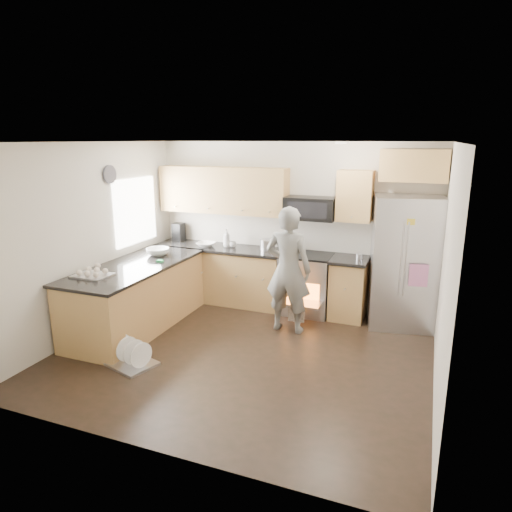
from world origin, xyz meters
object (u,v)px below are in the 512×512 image
at_px(stove_range, 307,270).
at_px(refrigerator, 405,262).
at_px(dish_rack, 131,358).
at_px(person, 288,270).

distance_m(stove_range, refrigerator, 1.44).
distance_m(stove_range, dish_rack, 2.93).
relative_size(stove_range, person, 1.01).
height_order(stove_range, dish_rack, stove_range).
height_order(refrigerator, person, refrigerator).
height_order(refrigerator, dish_rack, refrigerator).
distance_m(person, dish_rack, 2.34).
relative_size(refrigerator, dish_rack, 2.89).
relative_size(stove_range, refrigerator, 0.95).
bearing_deg(refrigerator, person, -161.89).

